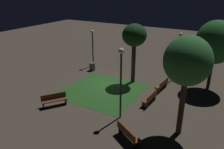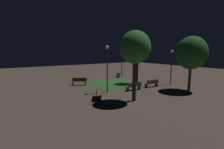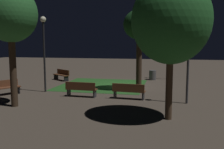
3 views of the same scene
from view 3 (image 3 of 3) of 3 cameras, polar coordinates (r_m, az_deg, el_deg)
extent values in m
plane|color=#473D33|center=(18.66, 1.56, -2.41)|extent=(60.00, 60.00, 0.00)
cube|color=#23511E|center=(18.72, -2.18, -2.37)|extent=(6.08, 6.11, 0.01)
cube|color=brown|center=(14.76, -6.86, -3.26)|extent=(1.82, 0.57, 0.06)
cube|color=brown|center=(14.53, -7.18, -2.51)|extent=(1.80, 0.15, 0.40)
cube|color=#2D2D33|center=(15.12, -9.67, -3.99)|extent=(0.10, 0.39, 0.42)
cube|color=#2D2D33|center=(14.53, -3.90, -4.35)|extent=(0.10, 0.39, 0.42)
cube|color=brown|center=(14.12, 3.83, -3.71)|extent=(1.83, 0.62, 0.06)
cube|color=brown|center=(13.87, 3.64, -2.93)|extent=(1.80, 0.20, 0.40)
cube|color=#2D2D33|center=(14.36, 0.70, -4.48)|extent=(0.11, 0.39, 0.42)
cube|color=#2D2D33|center=(14.01, 7.02, -4.83)|extent=(0.11, 0.39, 0.42)
cube|color=#512D19|center=(21.44, -11.40, -0.08)|extent=(1.74, 1.44, 0.06)
cube|color=#512D19|center=(21.52, -10.94, 0.57)|extent=(1.50, 1.09, 0.40)
cube|color=black|center=(20.79, -10.25, -0.95)|extent=(0.29, 0.36, 0.42)
cube|color=black|center=(22.15, -12.45, -0.50)|extent=(0.29, 0.36, 0.42)
cube|color=brown|center=(16.34, -22.92, -2.76)|extent=(1.34, 1.79, 0.06)
cube|color=brown|center=(16.50, -23.25, -1.88)|extent=(0.98, 1.57, 0.40)
cube|color=black|center=(16.71, -20.37, -3.27)|extent=(0.37, 0.27, 0.42)
cylinder|color=#423021|center=(10.46, 12.73, -1.53)|extent=(0.27, 0.27, 3.12)
ellipsoid|color=#1E5623|center=(10.38, 13.11, 11.78)|extent=(3.11, 3.11, 3.45)
cylinder|color=#38281C|center=(13.16, -21.36, 1.33)|extent=(0.32, 0.32, 3.77)
ellipsoid|color=#28662D|center=(13.17, -21.88, 12.56)|extent=(2.52, 2.52, 2.68)
cylinder|color=#38281C|center=(16.59, 6.08, 2.76)|extent=(0.37, 0.37, 3.69)
ellipsoid|color=#143816|center=(16.58, 6.19, 11.11)|extent=(2.07, 2.07, 1.91)
cylinder|color=#333338|center=(13.39, 16.70, 2.04)|extent=(0.12, 0.12, 3.97)
sphere|color=#F4E5B2|center=(13.38, 17.04, 11.18)|extent=(0.36, 0.36, 0.36)
cylinder|color=black|center=(22.07, 12.43, 3.56)|extent=(0.12, 0.12, 3.55)
sphere|color=#F2EDCC|center=(22.04, 12.56, 8.56)|extent=(0.36, 0.36, 0.36)
cylinder|color=black|center=(16.50, -14.96, 3.75)|extent=(0.12, 0.12, 4.39)
sphere|color=#F2EDCC|center=(16.53, -15.23, 11.88)|extent=(0.36, 0.36, 0.36)
cylinder|color=#4C4C4C|center=(21.51, 9.10, -0.13)|extent=(0.58, 0.58, 0.81)
camera|label=1|loc=(21.29, -54.29, 17.75)|focal=35.79mm
camera|label=2|loc=(16.20, -74.08, 5.60)|focal=25.60mm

